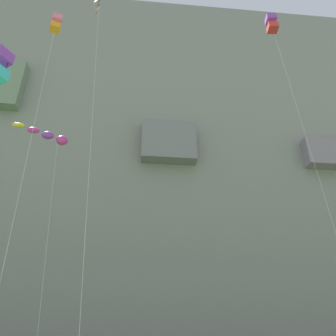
# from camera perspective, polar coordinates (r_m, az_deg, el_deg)

# --- Properties ---
(cliff_face) EXTENTS (180.00, 28.59, 67.33)m
(cliff_face) POSITION_cam_1_polar(r_m,az_deg,el_deg) (68.77, -1.07, -1.32)
(cliff_face) COLOR gray
(cliff_face) RESTS_ON ground
(kite_box_mid_center) EXTENTS (1.40, 5.36, 33.41)m
(kite_box_mid_center) POSITION_cam_1_polar(r_m,az_deg,el_deg) (40.86, 16.27, 21.27)
(kite_box_mid_center) COLOR purple
(kite_box_mid_center) RESTS_ON ground
(kite_box_upper_left) EXTENTS (1.58, 3.48, 20.48)m
(kite_box_upper_left) POSITION_cam_1_polar(r_m,az_deg,el_deg) (24.30, -17.51, 21.00)
(kite_box_upper_left) COLOR pink
(kite_box_upper_left) RESTS_ON ground
(kite_windsock_near_cliff) EXTENTS (5.87, 6.64, 18.24)m
(kite_windsock_near_cliff) POSITION_cam_1_polar(r_m,az_deg,el_deg) (30.03, -18.50, 4.88)
(kite_windsock_near_cliff) COLOR #CC3399
(kite_windsock_near_cliff) RESTS_ON ground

